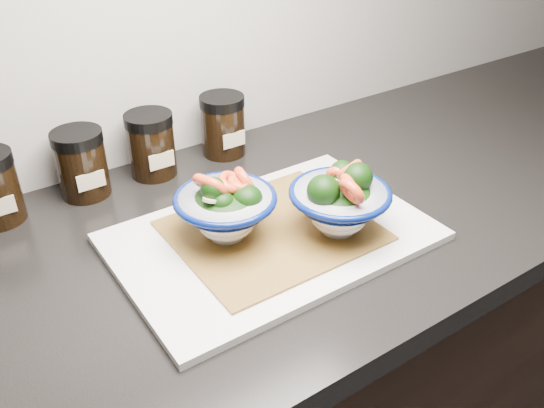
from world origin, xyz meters
TOP-DOWN VIEW (x-y plane):
  - countertop at (0.00, 1.45)m, footprint 3.50×0.60m
  - cutting_board at (0.15, 1.41)m, footprint 0.45×0.30m
  - bamboo_mat at (0.16, 1.41)m, footprint 0.28×0.24m
  - bowl_left at (0.10, 1.43)m, footprint 0.15×0.15m
  - bowl_right at (0.24, 1.36)m, footprint 0.15×0.15m
  - spice_jar_c at (-0.03, 1.69)m, footprint 0.08×0.08m
  - spice_jar_d at (0.09, 1.69)m, footprint 0.08×0.08m
  - spice_jar_e at (0.24, 1.69)m, footprint 0.08×0.08m

SIDE VIEW (x-z plane):
  - countertop at x=0.00m, z-range 0.86..0.90m
  - cutting_board at x=0.15m, z-range 0.90..0.91m
  - bamboo_mat at x=0.16m, z-range 0.91..0.92m
  - spice_jar_c at x=-0.03m, z-range 0.90..1.01m
  - spice_jar_d at x=0.09m, z-range 0.90..1.01m
  - spice_jar_e at x=0.24m, z-range 0.90..1.01m
  - bowl_left at x=0.10m, z-range 0.91..1.02m
  - bowl_right at x=0.24m, z-range 0.90..1.02m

